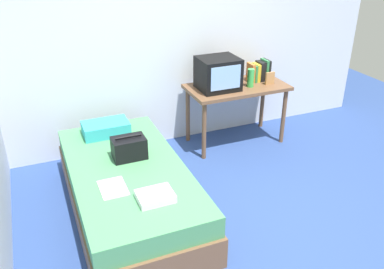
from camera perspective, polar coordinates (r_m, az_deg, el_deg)
ground_plane at (r=3.67m, az=9.01°, el=-13.42°), size 8.00×8.00×0.00m
wall_back at (r=4.73m, az=-2.61°, el=13.99°), size 5.20×0.10×2.60m
bed at (r=3.79m, az=-8.79°, el=-7.54°), size 1.00×2.00×0.47m
desk at (r=4.82m, az=6.25°, el=5.77°), size 1.16×0.60×0.72m
tv at (r=4.61m, az=3.65°, el=8.48°), size 0.44×0.39×0.36m
water_bottle at (r=4.74m, az=8.18°, el=7.82°), size 0.08×0.08×0.21m
book_row at (r=4.96m, az=9.29°, el=8.70°), size 0.25×0.17×0.25m
picture_frame at (r=4.87m, az=10.82°, el=7.71°), size 0.11×0.02×0.14m
pillow at (r=4.25m, az=-11.93°, el=0.86°), size 0.46×0.29×0.13m
handbag at (r=3.75m, az=-8.77°, el=-1.86°), size 0.30×0.20×0.22m
magazine at (r=3.40m, az=-10.96°, el=-7.33°), size 0.21×0.29×0.01m
remote_dark at (r=3.28m, az=-4.57°, el=-8.08°), size 0.04×0.16×0.02m
folded_towel at (r=3.21m, az=-5.14°, el=-8.59°), size 0.28×0.22×0.06m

